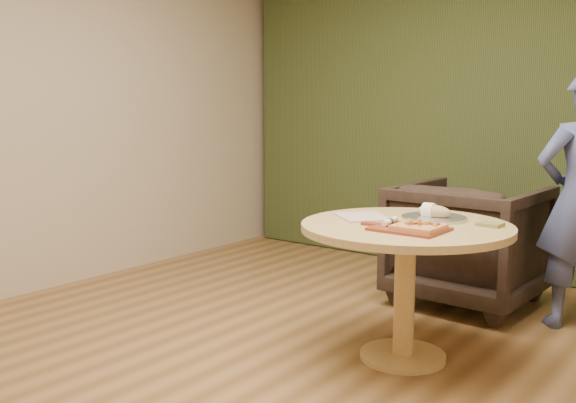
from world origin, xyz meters
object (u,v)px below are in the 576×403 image
(serving_tray, at_px, (434,218))
(bread_roll, at_px, (433,211))
(cutlery_roll, at_px, (390,221))
(flatbread_pizza, at_px, (419,227))
(pedestal_table, at_px, (406,250))
(pizza_paddle, at_px, (407,229))
(armchair, at_px, (469,237))

(serving_tray, distance_m, bread_roll, 0.04)
(cutlery_roll, bearing_deg, flatbread_pizza, -18.02)
(pedestal_table, height_order, pizza_paddle, pizza_paddle)
(pizza_paddle, relative_size, serving_tray, 1.25)
(pizza_paddle, relative_size, flatbread_pizza, 2.02)
(cutlery_roll, distance_m, serving_tray, 0.36)
(pedestal_table, xyz_separation_m, flatbread_pizza, (0.15, -0.17, 0.17))
(flatbread_pizza, relative_size, serving_tray, 0.62)
(serving_tray, bearing_deg, cutlery_roll, -102.97)
(pizza_paddle, bearing_deg, flatbread_pizza, -6.68)
(flatbread_pizza, height_order, bread_roll, bread_roll)
(bread_roll, xyz_separation_m, armchair, (-0.17, 0.97, -0.33))
(cutlery_roll, distance_m, armchair, 1.37)
(pizza_paddle, bearing_deg, armchair, 98.94)
(flatbread_pizza, xyz_separation_m, serving_tray, (-0.10, 0.38, -0.02))
(pizza_paddle, relative_size, bread_roll, 2.30)
(pedestal_table, bearing_deg, pizza_paddle, -60.83)
(flatbread_pizza, height_order, cutlery_roll, flatbread_pizza)
(serving_tray, bearing_deg, armchair, 100.57)
(bread_roll, bearing_deg, armchair, 100.07)
(bread_roll, bearing_deg, flatbread_pizza, -74.53)
(pedestal_table, relative_size, cutlery_roll, 5.61)
(pedestal_table, distance_m, flatbread_pizza, 0.28)
(serving_tray, bearing_deg, pizza_paddle, -85.13)
(serving_tray, height_order, bread_roll, bread_roll)
(serving_tray, distance_m, armchair, 1.03)
(flatbread_pizza, distance_m, serving_tray, 0.39)
(pizza_paddle, height_order, bread_roll, bread_roll)
(serving_tray, bearing_deg, flatbread_pizza, -75.78)
(pedestal_table, relative_size, pizza_paddle, 2.51)
(pizza_paddle, height_order, serving_tray, serving_tray)
(armchair, bearing_deg, pizza_paddle, 101.00)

